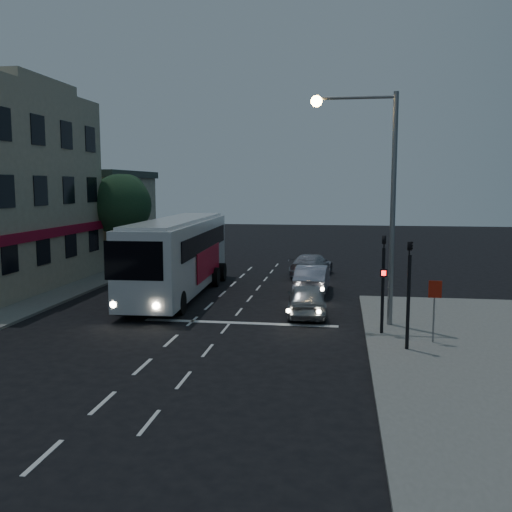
% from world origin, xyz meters
% --- Properties ---
extents(ground, '(120.00, 120.00, 0.00)m').
position_xyz_m(ground, '(0.00, 0.00, 0.00)').
color(ground, black).
extents(road_markings, '(8.00, 30.55, 0.01)m').
position_xyz_m(road_markings, '(1.29, 3.31, 0.00)').
color(road_markings, silver).
rests_on(road_markings, ground).
extents(tour_bus, '(3.13, 12.81, 3.91)m').
position_xyz_m(tour_bus, '(-2.16, 7.52, 2.11)').
color(tour_bus, silver).
rests_on(tour_bus, ground).
extents(car_suv, '(1.95, 4.21, 1.40)m').
position_xyz_m(car_suv, '(4.62, 3.80, 0.70)').
color(car_suv, '#ADADAE').
rests_on(car_suv, ground).
extents(car_sedan_a, '(1.73, 4.56, 1.49)m').
position_xyz_m(car_sedan_a, '(4.59, 9.00, 0.74)').
color(car_sedan_a, '#A4A3B6').
rests_on(car_sedan_a, ground).
extents(car_sedan_b, '(2.79, 5.04, 1.38)m').
position_xyz_m(car_sedan_b, '(4.24, 14.54, 0.69)').
color(car_sedan_b, '#A09FAA').
rests_on(car_sedan_b, ground).
extents(traffic_signal_main, '(0.25, 0.35, 4.10)m').
position_xyz_m(traffic_signal_main, '(7.60, 0.78, 2.42)').
color(traffic_signal_main, black).
rests_on(traffic_signal_main, sidewalk_near).
extents(traffic_signal_side, '(0.18, 0.15, 4.10)m').
position_xyz_m(traffic_signal_side, '(8.30, -1.20, 2.42)').
color(traffic_signal_side, black).
rests_on(traffic_signal_side, sidewalk_near).
extents(regulatory_sign, '(0.45, 0.12, 2.20)m').
position_xyz_m(regulatory_sign, '(9.30, -0.24, 1.60)').
color(regulatory_sign, slate).
rests_on(regulatory_sign, sidewalk_near).
extents(streetlight, '(3.32, 0.44, 9.00)m').
position_xyz_m(streetlight, '(7.34, 2.20, 5.73)').
color(streetlight, slate).
rests_on(streetlight, sidewalk_near).
extents(low_building_north, '(9.40, 9.40, 6.50)m').
position_xyz_m(low_building_north, '(-13.50, 20.00, 3.39)').
color(low_building_north, gray).
rests_on(low_building_north, sidewalk_far).
extents(street_tree, '(4.00, 4.00, 6.20)m').
position_xyz_m(street_tree, '(-8.21, 15.02, 4.50)').
color(street_tree, black).
rests_on(street_tree, sidewalk_far).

